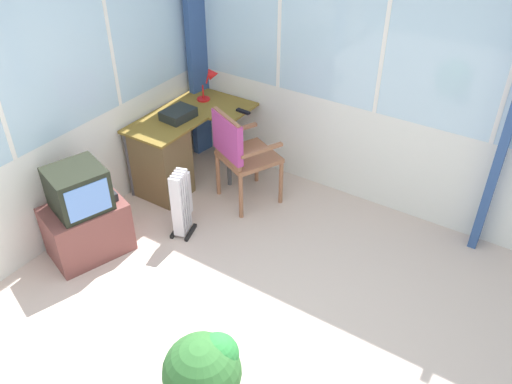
{
  "coord_description": "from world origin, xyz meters",
  "views": [
    {
      "loc": [
        -1.86,
        -1.41,
        3.06
      ],
      "look_at": [
        0.76,
        0.3,
        0.83
      ],
      "focal_mm": 37.01,
      "sensor_mm": 36.0,
      "label": 1
    }
  ],
  "objects_px": {
    "desk": "(164,157)",
    "tv_on_stand": "(85,217)",
    "space_heater": "(182,202)",
    "wooden_armchair": "(237,148)",
    "tv_remote": "(243,111)",
    "paper_tray": "(178,114)",
    "desk_lamp": "(211,80)",
    "potted_plant": "(204,372)"
  },
  "relations": [
    {
      "from": "tv_remote",
      "to": "paper_tray",
      "type": "height_order",
      "value": "paper_tray"
    },
    {
      "from": "desk_lamp",
      "to": "potted_plant",
      "type": "xyz_separation_m",
      "value": [
        -2.41,
        -1.73,
        -0.59
      ]
    },
    {
      "from": "desk",
      "to": "potted_plant",
      "type": "xyz_separation_m",
      "value": [
        -1.67,
        -1.77,
        -0.06
      ]
    },
    {
      "from": "potted_plant",
      "to": "paper_tray",
      "type": "bearing_deg",
      "value": 42.52
    },
    {
      "from": "wooden_armchair",
      "to": "tv_on_stand",
      "type": "distance_m",
      "value": 1.45
    },
    {
      "from": "desk",
      "to": "space_heater",
      "type": "height_order",
      "value": "desk"
    },
    {
      "from": "wooden_armchair",
      "to": "tv_on_stand",
      "type": "bearing_deg",
      "value": 152.8
    },
    {
      "from": "tv_remote",
      "to": "tv_on_stand",
      "type": "distance_m",
      "value": 1.79
    },
    {
      "from": "desk",
      "to": "tv_on_stand",
      "type": "height_order",
      "value": "tv_on_stand"
    },
    {
      "from": "desk",
      "to": "desk_lamp",
      "type": "distance_m",
      "value": 0.91
    },
    {
      "from": "desk",
      "to": "wooden_armchair",
      "type": "distance_m",
      "value": 0.77
    },
    {
      "from": "desk_lamp",
      "to": "paper_tray",
      "type": "relative_size",
      "value": 1.07
    },
    {
      "from": "tv_remote",
      "to": "paper_tray",
      "type": "relative_size",
      "value": 0.5
    },
    {
      "from": "tv_on_stand",
      "to": "potted_plant",
      "type": "height_order",
      "value": "tv_on_stand"
    },
    {
      "from": "desk_lamp",
      "to": "paper_tray",
      "type": "distance_m",
      "value": 0.55
    },
    {
      "from": "desk",
      "to": "potted_plant",
      "type": "distance_m",
      "value": 2.43
    },
    {
      "from": "desk",
      "to": "desk_lamp",
      "type": "height_order",
      "value": "desk_lamp"
    },
    {
      "from": "desk_lamp",
      "to": "space_heater",
      "type": "relative_size",
      "value": 0.51
    },
    {
      "from": "wooden_armchair",
      "to": "tv_on_stand",
      "type": "xyz_separation_m",
      "value": [
        -1.27,
        0.65,
        -0.24
      ]
    },
    {
      "from": "tv_remote",
      "to": "tv_on_stand",
      "type": "xyz_separation_m",
      "value": [
        -1.7,
        0.43,
        -0.36
      ]
    },
    {
      "from": "tv_on_stand",
      "to": "wooden_armchair",
      "type": "bearing_deg",
      "value": -27.2
    },
    {
      "from": "paper_tray",
      "to": "space_heater",
      "type": "height_order",
      "value": "paper_tray"
    },
    {
      "from": "desk",
      "to": "desk_lamp",
      "type": "relative_size",
      "value": 3.73
    },
    {
      "from": "paper_tray",
      "to": "tv_on_stand",
      "type": "bearing_deg",
      "value": -179.29
    },
    {
      "from": "paper_tray",
      "to": "wooden_armchair",
      "type": "xyz_separation_m",
      "value": [
        0.0,
        -0.67,
        -0.16
      ]
    },
    {
      "from": "space_heater",
      "to": "tv_remote",
      "type": "bearing_deg",
      "value": 3.44
    },
    {
      "from": "tv_remote",
      "to": "wooden_armchair",
      "type": "relative_size",
      "value": 0.16
    },
    {
      "from": "space_heater",
      "to": "tv_on_stand",
      "type": "bearing_deg",
      "value": 142.5
    },
    {
      "from": "wooden_armchair",
      "to": "potted_plant",
      "type": "height_order",
      "value": "wooden_armchair"
    },
    {
      "from": "desk",
      "to": "wooden_armchair",
      "type": "xyz_separation_m",
      "value": [
        0.22,
        -0.7,
        0.22
      ]
    },
    {
      "from": "space_heater",
      "to": "desk",
      "type": "bearing_deg",
      "value": 53.38
    },
    {
      "from": "desk",
      "to": "tv_on_stand",
      "type": "distance_m",
      "value": 1.05
    },
    {
      "from": "paper_tray",
      "to": "wooden_armchair",
      "type": "distance_m",
      "value": 0.69
    },
    {
      "from": "desk_lamp",
      "to": "space_heater",
      "type": "xyz_separation_m",
      "value": [
        -1.14,
        -0.5,
        -0.6
      ]
    },
    {
      "from": "tv_remote",
      "to": "space_heater",
      "type": "bearing_deg",
      "value": -171.9
    },
    {
      "from": "desk",
      "to": "space_heater",
      "type": "relative_size",
      "value": 1.89
    },
    {
      "from": "space_heater",
      "to": "paper_tray",
      "type": "bearing_deg",
      "value": 39.42
    },
    {
      "from": "paper_tray",
      "to": "potted_plant",
      "type": "relative_size",
      "value": 0.52
    },
    {
      "from": "wooden_armchair",
      "to": "space_heater",
      "type": "xyz_separation_m",
      "value": [
        -0.62,
        0.16,
        -0.29
      ]
    },
    {
      "from": "desk_lamp",
      "to": "wooden_armchair",
      "type": "height_order",
      "value": "desk_lamp"
    },
    {
      "from": "desk_lamp",
      "to": "tv_on_stand",
      "type": "distance_m",
      "value": 1.87
    },
    {
      "from": "desk",
      "to": "space_heater",
      "type": "xyz_separation_m",
      "value": [
        -0.4,
        -0.54,
        -0.06
      ]
    }
  ]
}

